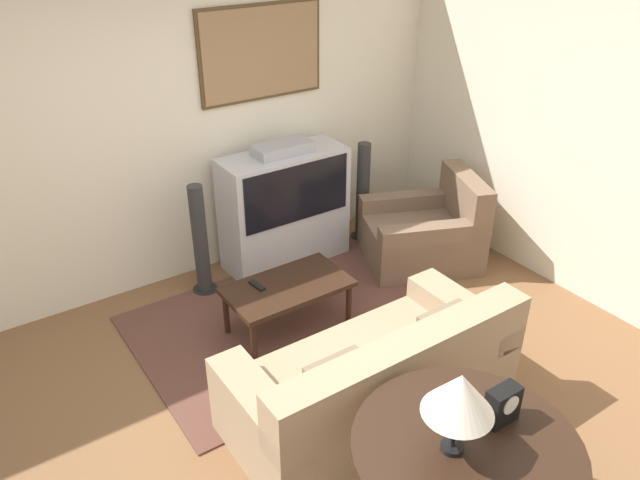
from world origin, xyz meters
The scene contains 14 objects.
ground_plane centered at (0.00, 0.00, 0.00)m, with size 12.00×12.00×0.00m, color brown.
wall_back centered at (0.01, 2.13, 1.36)m, with size 12.00×0.10×2.70m.
wall_right centered at (2.63, 0.00, 1.35)m, with size 0.06×12.00×2.70m.
area_rug centered at (0.40, 0.94, 0.01)m, with size 2.42×1.70×0.01m.
tv centered at (0.85, 1.78, 0.54)m, with size 1.13×0.46×1.15m.
couch centered at (0.29, -0.23, 0.29)m, with size 1.85×0.87×0.79m.
armchair centered at (1.91, 1.07, 0.27)m, with size 1.21×1.12×0.82m.
coffee_table centered at (0.32, 0.87, 0.37)m, with size 0.94×0.53×0.42m.
console_table centered at (0.05, -1.20, 0.67)m, with size 1.10×1.10×0.73m.
table_lamp centered at (-0.02, -1.17, 1.07)m, with size 0.33×0.33×0.45m.
mantel_clock centered at (0.30, -1.17, 0.83)m, with size 0.17×0.10×0.20m.
remote centered at (0.11, 0.97, 0.43)m, with size 0.06×0.16×0.02m.
speaker_tower_left centered at (0.01, 1.74, 0.47)m, with size 0.21×0.21×0.98m.
speaker_tower_right centered at (1.70, 1.74, 0.47)m, with size 0.21×0.21×0.98m.
Camera 1 is at (-1.69, -2.53, 3.00)m, focal length 35.00 mm.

